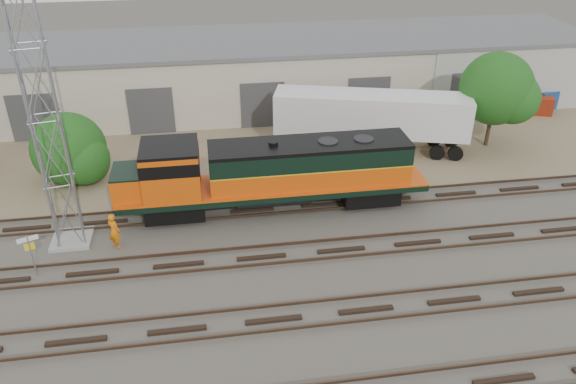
{
  "coord_description": "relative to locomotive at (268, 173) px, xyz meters",
  "views": [
    {
      "loc": [
        -2.17,
        -20.75,
        16.33
      ],
      "look_at": [
        1.7,
        4.0,
        2.2
      ],
      "focal_mm": 35.0,
      "sensor_mm": 36.0,
      "label": 1
    }
  ],
  "objects": [
    {
      "name": "ground",
      "position": [
        -0.93,
        -6.0,
        -2.33
      ],
      "size": [
        140.0,
        140.0,
        0.0
      ],
      "primitive_type": "plane",
      "color": "#47423A",
      "rests_on": "ground"
    },
    {
      "name": "dirt_strip",
      "position": [
        -0.93,
        9.0,
        -2.32
      ],
      "size": [
        80.0,
        16.0,
        0.02
      ],
      "primitive_type": "cube",
      "color": "#726047",
      "rests_on": "ground"
    },
    {
      "name": "tracks",
      "position": [
        -0.93,
        -9.0,
        -2.25
      ],
      "size": [
        80.0,
        20.4,
        0.28
      ],
      "color": "black",
      "rests_on": "ground"
    },
    {
      "name": "warehouse",
      "position": [
        -0.89,
        16.98,
        0.33
      ],
      "size": [
        58.4,
        10.4,
        5.3
      ],
      "color": "beige",
      "rests_on": "ground"
    },
    {
      "name": "locomotive",
      "position": [
        0.0,
        0.0,
        0.0
      ],
      "size": [
        16.82,
        2.95,
        4.04
      ],
      "color": "black",
      "rests_on": "tracks"
    },
    {
      "name": "signal_tower",
      "position": [
        -10.35,
        -1.46,
        4.18
      ],
      "size": [
        1.97,
        1.97,
        13.32
      ],
      "rotation": [
        0.0,
        0.0,
        0.2
      ],
      "color": "gray",
      "rests_on": "ground"
    },
    {
      "name": "sign_post",
      "position": [
        -11.47,
        -4.25,
        -0.77
      ],
      "size": [
        0.87,
        0.37,
        2.23
      ],
      "color": "gray",
      "rests_on": "ground"
    },
    {
      "name": "worker",
      "position": [
        -8.05,
        -2.38,
        -1.36
      ],
      "size": [
        0.84,
        0.78,
        1.93
      ],
      "primitive_type": "imported",
      "rotation": [
        0.0,
        0.0,
        2.52
      ],
      "color": "orange",
      "rests_on": "ground"
    },
    {
      "name": "semi_trailer",
      "position": [
        8.06,
        6.83,
        0.15
      ],
      "size": [
        13.01,
        5.96,
        3.94
      ],
      "rotation": [
        0.0,
        0.0,
        -0.28
      ],
      "color": "silver",
      "rests_on": "ground"
    },
    {
      "name": "dumpster_blue",
      "position": [
        23.74,
        12.33,
        -1.58
      ],
      "size": [
        1.92,
        1.85,
        1.5
      ],
      "primitive_type": "cube",
      "rotation": [
        0.0,
        0.0,
        0.25
      ],
      "color": "navy",
      "rests_on": "ground"
    },
    {
      "name": "dumpster_red",
      "position": [
        22.98,
        11.26,
        -1.63
      ],
      "size": [
        1.88,
        1.82,
        1.4
      ],
      "primitive_type": "cube",
      "rotation": [
        0.0,
        0.0,
        -0.34
      ],
      "color": "maroon",
      "rests_on": "ground"
    },
    {
      "name": "tree_mid",
      "position": [
        -11.21,
        5.52,
        -0.48
      ],
      "size": [
        4.67,
        4.44,
        4.44
      ],
      "color": "#382619",
      "rests_on": "ground"
    },
    {
      "name": "tree_east",
      "position": [
        16.25,
        6.11,
        1.64
      ],
      "size": [
        5.06,
        4.82,
        6.51
      ],
      "color": "#382619",
      "rests_on": "ground"
    }
  ]
}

